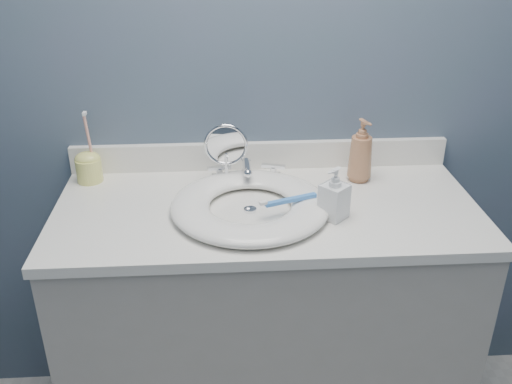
{
  "coord_description": "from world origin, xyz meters",
  "views": [
    {
      "loc": [
        -0.12,
        -0.47,
        1.66
      ],
      "look_at": [
        -0.03,
        0.94,
        0.94
      ],
      "focal_mm": 40.0,
      "sensor_mm": 36.0,
      "label": 1
    }
  ],
  "objects": [
    {
      "name": "faucet",
      "position": [
        -0.05,
        1.14,
        0.91
      ],
      "size": [
        0.25,
        0.13,
        0.07
      ],
      "color": "silver",
      "rests_on": "countertop"
    },
    {
      "name": "toothbrush_holder",
      "position": [
        -0.54,
        1.17,
        0.93
      ],
      "size": [
        0.08,
        0.08,
        0.23
      ],
      "rotation": [
        0.0,
        0.0,
        -0.33
      ],
      "color": "#E9E974",
      "rests_on": "countertop"
    },
    {
      "name": "countertop",
      "position": [
        0.0,
        0.97,
        0.86
      ],
      "size": [
        1.22,
        0.57,
        0.03
      ],
      "primitive_type": "cube",
      "color": "white",
      "rests_on": "vanity_cabinet"
    },
    {
      "name": "drain",
      "position": [
        -0.05,
        0.94,
        0.88
      ],
      "size": [
        0.04,
        0.04,
        0.01
      ],
      "primitive_type": "cylinder",
      "color": "silver",
      "rests_on": "countertop"
    },
    {
      "name": "soap_bottle_clear",
      "position": [
        0.18,
        0.9,
        0.95
      ],
      "size": [
        0.1,
        0.1,
        0.15
      ],
      "primitive_type": "imported",
      "rotation": [
        0.0,
        0.0,
        -0.81
      ],
      "color": "white",
      "rests_on": "countertop"
    },
    {
      "name": "backsplash",
      "position": [
        0.0,
        1.24,
        0.93
      ],
      "size": [
        1.22,
        0.02,
        0.09
      ],
      "primitive_type": "cube",
      "color": "white",
      "rests_on": "countertop"
    },
    {
      "name": "basin",
      "position": [
        -0.05,
        0.94,
        0.9
      ],
      "size": [
        0.45,
        0.45,
        0.04
      ],
      "primitive_type": null,
      "color": "white",
      "rests_on": "countertop"
    },
    {
      "name": "toothbrush_lying",
      "position": [
        0.06,
        0.92,
        0.92
      ],
      "size": [
        0.17,
        0.07,
        0.02
      ],
      "rotation": [
        0.0,
        0.0,
        0.35
      ],
      "color": "#3D81DA",
      "rests_on": "basin"
    },
    {
      "name": "makeup_mirror",
      "position": [
        -0.11,
        1.12,
        0.99
      ],
      "size": [
        0.13,
        0.08,
        0.2
      ],
      "rotation": [
        0.0,
        0.0,
        -0.07
      ],
      "color": "silver",
      "rests_on": "countertop"
    },
    {
      "name": "vanity_cabinet",
      "position": [
        0.0,
        0.97,
        0.42
      ],
      "size": [
        1.2,
        0.55,
        0.85
      ],
      "primitive_type": "cube",
      "color": "#ADA69E",
      "rests_on": "ground"
    },
    {
      "name": "soap_bottle_amber",
      "position": [
        0.3,
        1.13,
        0.98
      ],
      "size": [
        0.1,
        0.1,
        0.2
      ],
      "primitive_type": "imported",
      "rotation": [
        0.0,
        0.0,
        0.36
      ],
      "color": "#AC734D",
      "rests_on": "countertop"
    },
    {
      "name": "back_wall",
      "position": [
        0.0,
        1.25,
        1.2
      ],
      "size": [
        2.2,
        0.02,
        2.4
      ],
      "primitive_type": "cube",
      "color": "#465B6A",
      "rests_on": "ground"
    }
  ]
}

